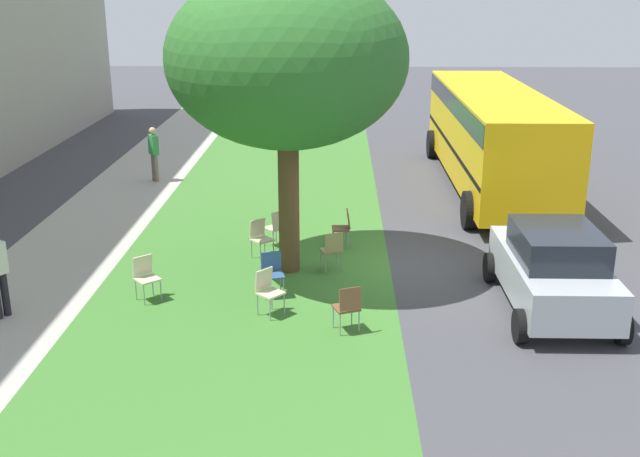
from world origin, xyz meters
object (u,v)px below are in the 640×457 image
Objects in this scene: street_tree at (287,60)px; chair_6 at (272,270)px; chair_0 at (344,225)px; parked_car at (553,269)px; chair_4 at (276,225)px; chair_2 at (146,274)px; chair_5 at (332,248)px; school_bus at (492,130)px; pedestrian_1 at (154,152)px; chair_7 at (268,288)px; chair_1 at (348,305)px; chair_3 at (260,236)px.

street_tree reaches higher than chair_6.
chair_0 is 5.24m from parked_car.
street_tree reaches higher than chair_4.
chair_5 is at bearing -66.14° from chair_2.
street_tree is at bearing -58.54° from chair_2.
street_tree is 0.60× the size of school_bus.
pedestrian_1 is at bearing 87.28° from school_bus.
street_tree is 6.51m from parked_car.
street_tree is at bearing 141.45° from school_bus.
chair_4 is at bearing 91.95° from chair_0.
pedestrian_1 is (0.49, 10.20, -0.83)m from school_bus.
chair_1 is at bearing -116.44° from chair_7.
chair_2 is (-1.65, 2.69, -3.93)m from street_tree.
chair_5 is (-0.79, -1.62, 0.00)m from chair_3.
parked_car is at bearing -96.48° from chair_6.
street_tree is 7.11× the size of chair_3.
chair_2 is 3.89m from chair_4.
chair_6 and chair_7 have the same top height.
chair_5 and chair_6 have the same top height.
street_tree is 5.05m from chair_2.
chair_2 is at bearing 75.44° from chair_7.
chair_3 and chair_6 have the same top height.
parked_car is at bearing -111.29° from street_tree.
parked_car is 2.19× the size of pedestrian_1.
street_tree reaches higher than chair_5.
chair_2 and chair_3 have the same top height.
chair_4 is at bearing 19.71° from chair_1.
school_bus is (6.25, -6.27, 1.24)m from chair_3.
street_tree is at bearing -6.43° from chair_7.
chair_7 is 10.70m from pedestrian_1.
school_bus reaches higher than chair_7.
chair_7 is 11.02m from school_bus.
chair_2 is 0.08× the size of school_bus.
chair_0 is at bearing -26.06° from chair_6.
chair_1 is 3.99m from parked_car.
chair_5 is (1.60, -3.61, 0.00)m from chair_2.
school_bus reaches higher than chair_1.
street_tree is 1.69× the size of parked_car.
chair_1 is 12.02m from pedestrian_1.
chair_5 is (-1.60, 0.25, 0.00)m from chair_0.
chair_7 is at bearing 63.56° from chair_1.
chair_3 is at bearing 158.23° from chair_4.
pedestrian_1 is at bearing 35.34° from chair_4.
chair_1 is 4.79m from chair_4.
chair_3 is (2.39, -2.00, 0.00)m from chair_2.
chair_1 and chair_7 have the same top height.
chair_3 is 0.52× the size of pedestrian_1.
chair_6 is at bearing -153.61° from pedestrian_1.
school_bus is at bearing -45.09° from chair_3.
chair_2 is 3.95m from chair_5.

